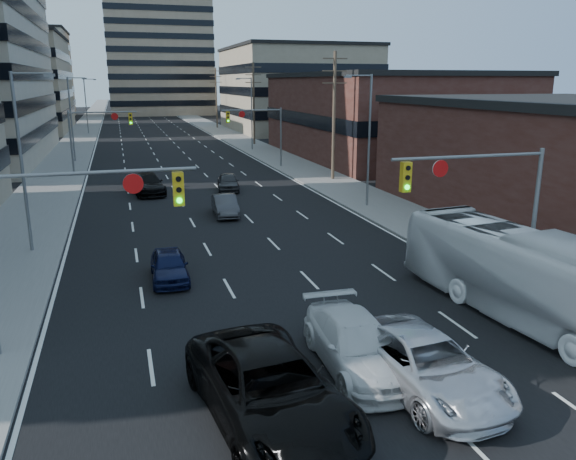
# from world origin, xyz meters

# --- Properties ---
(ground) EXTENTS (400.00, 400.00, 0.00)m
(ground) POSITION_xyz_m (0.00, 0.00, 0.00)
(ground) COLOR black
(ground) RESTS_ON ground
(road_surface) EXTENTS (18.00, 300.00, 0.02)m
(road_surface) POSITION_xyz_m (0.00, 130.00, 0.01)
(road_surface) COLOR black
(road_surface) RESTS_ON ground
(sidewalk_left) EXTENTS (5.00, 300.00, 0.15)m
(sidewalk_left) POSITION_xyz_m (-11.50, 130.00, 0.07)
(sidewalk_left) COLOR slate
(sidewalk_left) RESTS_ON ground
(sidewalk_right) EXTENTS (5.00, 300.00, 0.15)m
(sidewalk_right) POSITION_xyz_m (11.50, 130.00, 0.07)
(sidewalk_right) COLOR slate
(sidewalk_right) RESTS_ON ground
(office_left_far) EXTENTS (20.00, 30.00, 16.00)m
(office_left_far) POSITION_xyz_m (-24.00, 100.00, 8.00)
(office_left_far) COLOR gray
(office_left_far) RESTS_ON ground
(storefront_right_mid) EXTENTS (20.00, 30.00, 9.00)m
(storefront_right_mid) POSITION_xyz_m (24.00, 50.00, 4.50)
(storefront_right_mid) COLOR #472119
(storefront_right_mid) RESTS_ON ground
(office_right_far) EXTENTS (22.00, 28.00, 14.00)m
(office_right_far) POSITION_xyz_m (25.00, 88.00, 7.00)
(office_right_far) COLOR gray
(office_right_far) RESTS_ON ground
(apartment_tower) EXTENTS (26.00, 26.00, 58.00)m
(apartment_tower) POSITION_xyz_m (6.00, 150.00, 29.00)
(apartment_tower) COLOR gray
(apartment_tower) RESTS_ON ground
(bg_block_left) EXTENTS (24.00, 24.00, 20.00)m
(bg_block_left) POSITION_xyz_m (-28.00, 140.00, 10.00)
(bg_block_left) COLOR #ADA089
(bg_block_left) RESTS_ON ground
(bg_block_right) EXTENTS (22.00, 22.00, 12.00)m
(bg_block_right) POSITION_xyz_m (32.00, 130.00, 6.00)
(bg_block_right) COLOR gray
(bg_block_right) RESTS_ON ground
(signal_near_left) EXTENTS (6.59, 0.33, 6.00)m
(signal_near_left) POSITION_xyz_m (-7.45, 8.00, 4.33)
(signal_near_left) COLOR slate
(signal_near_left) RESTS_ON ground
(signal_near_right) EXTENTS (6.59, 0.33, 6.00)m
(signal_near_right) POSITION_xyz_m (7.45, 8.00, 4.33)
(signal_near_right) COLOR slate
(signal_near_right) RESTS_ON ground
(signal_far_left) EXTENTS (6.09, 0.33, 6.00)m
(signal_far_left) POSITION_xyz_m (-7.68, 45.00, 4.30)
(signal_far_left) COLOR slate
(signal_far_left) RESTS_ON ground
(signal_far_right) EXTENTS (6.09, 0.33, 6.00)m
(signal_far_right) POSITION_xyz_m (7.68, 45.00, 4.30)
(signal_far_right) COLOR slate
(signal_far_right) RESTS_ON ground
(utility_pole_block) EXTENTS (2.20, 0.28, 11.00)m
(utility_pole_block) POSITION_xyz_m (12.20, 36.00, 5.78)
(utility_pole_block) COLOR #4C3D2D
(utility_pole_block) RESTS_ON ground
(utility_pole_midblock) EXTENTS (2.20, 0.28, 11.00)m
(utility_pole_midblock) POSITION_xyz_m (12.20, 66.00, 5.78)
(utility_pole_midblock) COLOR #4C3D2D
(utility_pole_midblock) RESTS_ON ground
(utility_pole_distant) EXTENTS (2.20, 0.28, 11.00)m
(utility_pole_distant) POSITION_xyz_m (12.20, 96.00, 5.78)
(utility_pole_distant) COLOR #4C3D2D
(utility_pole_distant) RESTS_ON ground
(streetlight_left_near) EXTENTS (2.03, 0.22, 9.00)m
(streetlight_left_near) POSITION_xyz_m (-10.34, 20.00, 5.05)
(streetlight_left_near) COLOR slate
(streetlight_left_near) RESTS_ON ground
(streetlight_left_mid) EXTENTS (2.03, 0.22, 9.00)m
(streetlight_left_mid) POSITION_xyz_m (-10.34, 55.00, 5.05)
(streetlight_left_mid) COLOR slate
(streetlight_left_mid) RESTS_ON ground
(streetlight_left_far) EXTENTS (2.03, 0.22, 9.00)m
(streetlight_left_far) POSITION_xyz_m (-10.34, 90.00, 5.05)
(streetlight_left_far) COLOR slate
(streetlight_left_far) RESTS_ON ground
(streetlight_right_near) EXTENTS (2.03, 0.22, 9.00)m
(streetlight_right_near) POSITION_xyz_m (10.34, 25.00, 5.05)
(streetlight_right_near) COLOR slate
(streetlight_right_near) RESTS_ON ground
(streetlight_right_far) EXTENTS (2.03, 0.22, 9.00)m
(streetlight_right_far) POSITION_xyz_m (10.34, 60.00, 5.05)
(streetlight_right_far) COLOR slate
(streetlight_right_far) RESTS_ON ground
(black_pickup) EXTENTS (3.85, 6.99, 1.85)m
(black_pickup) POSITION_xyz_m (-2.60, 2.19, 0.93)
(black_pickup) COLOR black
(black_pickup) RESTS_ON ground
(white_van) EXTENTS (2.39, 5.50, 1.57)m
(white_van) POSITION_xyz_m (0.64, 4.18, 0.79)
(white_van) COLOR silver
(white_van) RESTS_ON ground
(silver_suv) EXTENTS (3.21, 6.04, 1.62)m
(silver_suv) POSITION_xyz_m (2.00, 2.45, 0.81)
(silver_suv) COLOR silver
(silver_suv) RESTS_ON ground
(transit_bus) EXTENTS (3.92, 12.11, 3.31)m
(transit_bus) POSITION_xyz_m (8.08, 5.63, 1.66)
(transit_bus) COLOR white
(transit_bus) RESTS_ON ground
(sedan_blue) EXTENTS (1.69, 3.97, 1.34)m
(sedan_blue) POSITION_xyz_m (-4.11, 13.82, 0.67)
(sedan_blue) COLOR #0C1233
(sedan_blue) RESTS_ON ground
(sedan_grey_center) EXTENTS (1.67, 4.17, 1.35)m
(sedan_grey_center) POSITION_xyz_m (0.54, 25.35, 0.67)
(sedan_grey_center) COLOR #3A3A3D
(sedan_grey_center) RESTS_ON ground
(sedan_black_far) EXTENTS (2.74, 5.63, 1.58)m
(sedan_black_far) POSITION_xyz_m (-3.90, 34.40, 0.79)
(sedan_black_far) COLOR black
(sedan_black_far) RESTS_ON ground
(sedan_grey_right) EXTENTS (2.19, 4.29, 1.40)m
(sedan_grey_right) POSITION_xyz_m (2.38, 33.98, 0.70)
(sedan_grey_right) COLOR #303033
(sedan_grey_right) RESTS_ON ground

